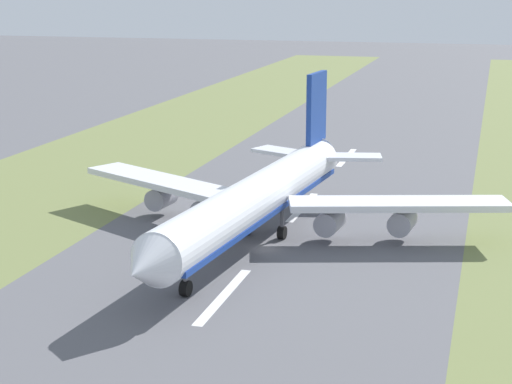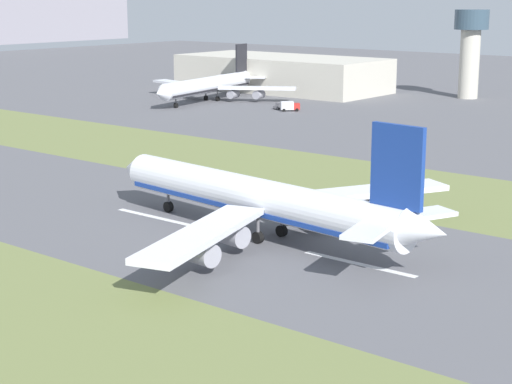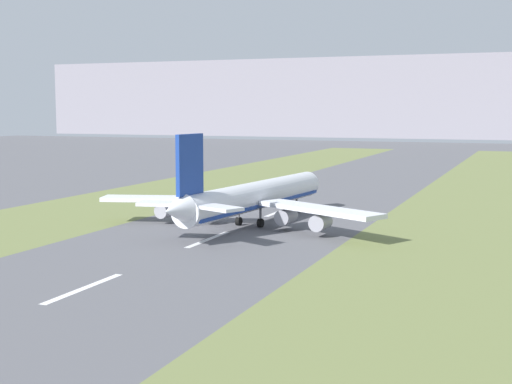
% 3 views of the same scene
% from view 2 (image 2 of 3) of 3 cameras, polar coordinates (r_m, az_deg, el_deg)
% --- Properties ---
extents(ground_plane, '(800.00, 800.00, 0.00)m').
position_cam_2_polar(ground_plane, '(132.57, -1.27, -2.95)').
color(ground_plane, '#56565B').
extents(grass_median_east, '(40.00, 600.00, 0.01)m').
position_cam_2_polar(grass_median_east, '(168.30, 8.70, 0.37)').
color(grass_median_east, olive).
rests_on(grass_median_east, ground).
extents(centreline_dash_mid, '(1.20, 18.00, 0.01)m').
position_cam_2_polar(centreline_dash_mid, '(119.95, 6.89, -4.78)').
color(centreline_dash_mid, silver).
rests_on(centreline_dash_mid, ground).
extents(centreline_dash_far, '(1.20, 18.00, 0.01)m').
position_cam_2_polar(centreline_dash_far, '(144.29, -6.65, -1.70)').
color(centreline_dash_far, silver).
rests_on(centreline_dash_far, ground).
extents(airplane_main_jet, '(63.81, 67.21, 20.20)m').
position_cam_2_polar(airplane_main_jet, '(129.72, 0.60, -0.56)').
color(airplane_main_jet, silver).
rests_on(airplane_main_jet, ground).
extents(terminal_building, '(36.00, 81.00, 12.90)m').
position_cam_2_polar(terminal_building, '(334.25, 1.71, 7.91)').
color(terminal_building, '#BCB7A8').
rests_on(terminal_building, ground).
extents(control_tower, '(12.00, 12.00, 31.15)m').
position_cam_2_polar(control_tower, '(315.77, 14.10, 9.55)').
color(control_tower, '#BCB7A8').
rests_on(control_tower, ground).
extents(airplane_parked_apron, '(61.56, 58.06, 18.59)m').
position_cam_2_polar(airplane_parked_apron, '(300.07, -3.09, 7.13)').
color(airplane_parked_apron, silver).
rests_on(airplane_parked_apron, ground).
extents(service_truck, '(5.89, 5.70, 3.10)m').
position_cam_2_polar(service_truck, '(273.96, 2.26, 5.76)').
color(service_truck, '#B2231E').
rests_on(service_truck, ground).
extents(apron_car, '(4.52, 2.29, 2.03)m').
position_cam_2_polar(apron_car, '(279.21, 1.55, 5.76)').
color(apron_car, '#4C4C51').
rests_on(apron_car, ground).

